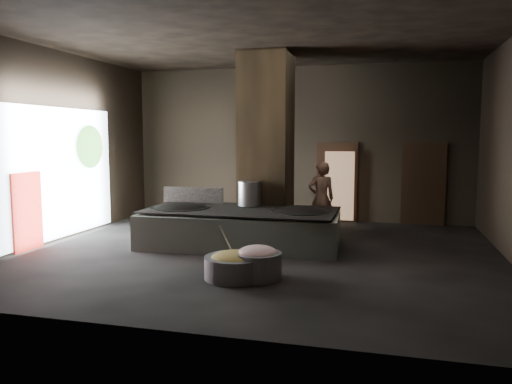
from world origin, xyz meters
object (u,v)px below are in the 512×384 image
(wok_right, at_px, (300,215))
(veg_basin, at_px, (235,267))
(stock_pot, at_px, (249,193))
(cook, at_px, (321,199))
(wok_left, at_px, (180,211))
(meat_basin, at_px, (258,265))
(hearth_platform, at_px, (241,229))

(wok_right, distance_m, veg_basin, 2.77)
(stock_pot, relative_size, veg_basin, 0.54)
(stock_pot, bearing_deg, cook, 35.17)
(wok_right, xyz_separation_m, veg_basin, (-0.70, -2.62, -0.56))
(wok_left, xyz_separation_m, veg_basin, (2.10, -2.52, -0.56))
(veg_basin, relative_size, meat_basin, 1.25)
(wok_right, distance_m, meat_basin, 2.60)
(wok_left, distance_m, meat_basin, 3.52)
(stock_pot, bearing_deg, meat_basin, -71.88)
(cook, height_order, meat_basin, cook)
(wok_right, height_order, veg_basin, wok_right)
(wok_left, relative_size, stock_pot, 2.42)
(wok_right, relative_size, cook, 0.70)
(hearth_platform, height_order, cook, cook)
(wok_left, distance_m, stock_pot, 1.66)
(wok_right, distance_m, stock_pot, 1.44)
(meat_basin, bearing_deg, cook, 82.19)
(stock_pot, xyz_separation_m, veg_basin, (0.60, -3.12, -0.94))
(wok_left, relative_size, cook, 0.75)
(stock_pot, distance_m, meat_basin, 3.31)
(wok_left, relative_size, wok_right, 1.07)
(wok_right, bearing_deg, hearth_platform, -177.88)
(cook, distance_m, veg_basin, 4.39)
(wok_left, height_order, meat_basin, wok_left)
(meat_basin, bearing_deg, veg_basin, -166.57)
(hearth_platform, xyz_separation_m, meat_basin, (1.04, -2.48, -0.15))
(hearth_platform, xyz_separation_m, wok_left, (-1.45, -0.05, 0.37))
(wok_left, xyz_separation_m, stock_pot, (1.50, 0.60, 0.38))
(hearth_platform, height_order, stock_pot, stock_pot)
(stock_pot, xyz_separation_m, cook, (1.56, 1.10, -0.21))
(meat_basin, bearing_deg, wok_right, 83.04)
(veg_basin, bearing_deg, hearth_platform, 104.23)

